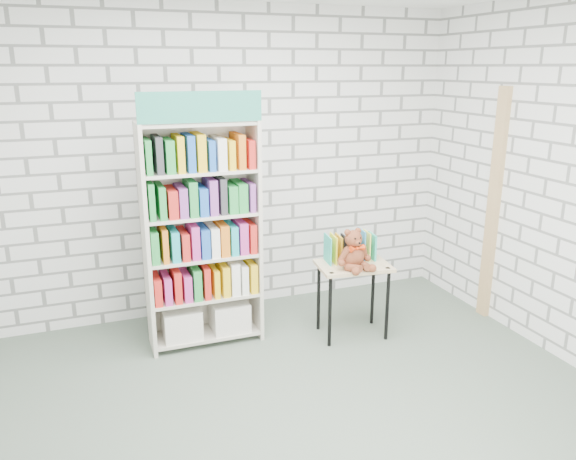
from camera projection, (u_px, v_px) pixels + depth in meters
name	position (u px, v px, depth m)	size (l,w,h in m)	color
ground	(302.00, 420.00, 3.73)	(4.50, 4.50, 0.00)	#4E5D4E
room_shell	(304.00, 152.00, 3.23)	(4.52, 4.02, 2.81)	silver
bookshelf	(202.00, 234.00, 4.56)	(0.93, 0.36, 2.09)	beige
display_table	(353.00, 274.00, 4.77)	(0.65, 0.49, 0.65)	tan
table_books	(350.00, 247.00, 4.80)	(0.44, 0.23, 0.25)	#29B39E
teddy_bear	(354.00, 253.00, 4.61)	(0.31, 0.30, 0.34)	brown
door_trim	(493.00, 206.00, 5.03)	(0.05, 0.12, 2.10)	tan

